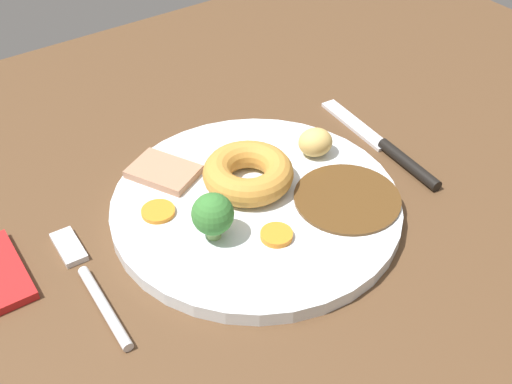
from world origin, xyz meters
The scene contains 11 objects.
dining_table centered at (0.00, 0.00, 1.80)cm, with size 120.00×84.00×3.60cm, color brown.
dinner_plate centered at (3.36, -1.18, 4.30)cm, with size 27.35×27.35×1.40cm, color white.
gravy_pool centered at (10.45, -6.02, 5.15)cm, with size 10.10×10.10×0.30cm, color #563819.
meat_slice_main centered at (-1.90, 7.12, 5.40)cm, with size 6.47×4.53×0.80cm, color tan.
yorkshire_pudding centered at (4.10, 1.19, 6.38)cm, with size 8.73×8.73×2.76cm, color #C68938.
roast_potato_left centered at (12.45, 1.34, 6.44)cm, with size 3.53×3.15×2.88cm, color #D8B260.
carrot_coin_front centered at (-5.05, 2.44, 5.21)cm, with size 3.12×3.12×0.43cm, color orange.
carrot_coin_back centered at (1.99, -6.31, 5.27)cm, with size 2.89×2.89×0.54cm, color orange.
broccoli_floret centered at (-2.45, -3.03, 7.55)cm, with size 3.73×3.73×4.50cm.
fork centered at (-13.44, -0.65, 3.99)cm, with size 2.18×15.30×0.90cm.
knife centered at (20.21, -1.47, 4.05)cm, with size 2.80×18.56×1.20cm.
Camera 1 is at (-22.84, -38.75, 44.91)cm, focal length 45.38 mm.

